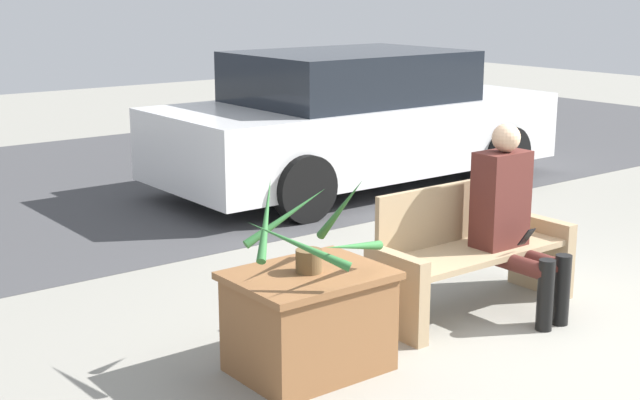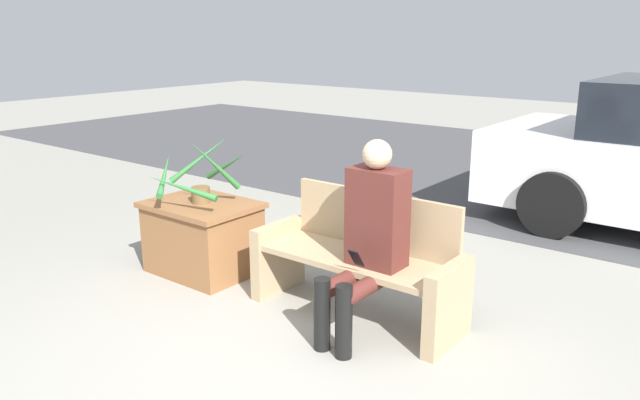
{
  "view_description": "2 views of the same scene",
  "coord_description": "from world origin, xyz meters",
  "px_view_note": "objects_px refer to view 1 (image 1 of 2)",
  "views": [
    {
      "loc": [
        -4.24,
        -2.94,
        2.11
      ],
      "look_at": [
        -1.06,
        1.2,
        0.86
      ],
      "focal_mm": 50.0,
      "sensor_mm": 36.0,
      "label": 1
    },
    {
      "loc": [
        2.21,
        -2.36,
        1.9
      ],
      "look_at": [
        -0.7,
        1.38,
        0.6
      ],
      "focal_mm": 35.0,
      "sensor_mm": 36.0,
      "label": 2
    }
  ],
  "objects_px": {
    "bench": "(468,254)",
    "person_seated": "(511,215)",
    "planter_box": "(309,318)",
    "potted_plant": "(309,235)",
    "parked_car": "(355,121)"
  },
  "relations": [
    {
      "from": "person_seated",
      "to": "parked_car",
      "type": "distance_m",
      "value": 3.93
    },
    {
      "from": "person_seated",
      "to": "parked_car",
      "type": "xyz_separation_m",
      "value": [
        1.64,
        3.56,
        0.05
      ]
    },
    {
      "from": "bench",
      "to": "planter_box",
      "type": "xyz_separation_m",
      "value": [
        -1.43,
        -0.14,
        -0.07
      ]
    },
    {
      "from": "person_seated",
      "to": "potted_plant",
      "type": "distance_m",
      "value": 1.63
    },
    {
      "from": "bench",
      "to": "person_seated",
      "type": "relative_size",
      "value": 1.18
    },
    {
      "from": "person_seated",
      "to": "planter_box",
      "type": "xyz_separation_m",
      "value": [
        -1.62,
        0.05,
        -0.35
      ]
    },
    {
      "from": "bench",
      "to": "person_seated",
      "type": "bearing_deg",
      "value": -44.5
    },
    {
      "from": "planter_box",
      "to": "potted_plant",
      "type": "distance_m",
      "value": 0.48
    },
    {
      "from": "bench",
      "to": "parked_car",
      "type": "relative_size",
      "value": 0.33
    },
    {
      "from": "planter_box",
      "to": "potted_plant",
      "type": "xyz_separation_m",
      "value": [
        -0.01,
        -0.01,
        0.48
      ]
    },
    {
      "from": "bench",
      "to": "potted_plant",
      "type": "relative_size",
      "value": 1.89
    },
    {
      "from": "potted_plant",
      "to": "parked_car",
      "type": "bearing_deg",
      "value": 47.2
    },
    {
      "from": "potted_plant",
      "to": "person_seated",
      "type": "bearing_deg",
      "value": -1.42
    },
    {
      "from": "person_seated",
      "to": "planter_box",
      "type": "relative_size",
      "value": 1.47
    },
    {
      "from": "bench",
      "to": "planter_box",
      "type": "distance_m",
      "value": 1.43
    }
  ]
}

